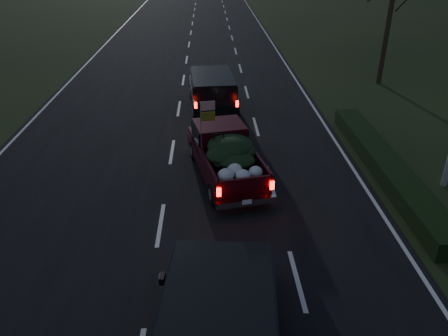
{
  "coord_description": "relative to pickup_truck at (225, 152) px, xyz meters",
  "views": [
    {
      "loc": [
        1.48,
        -10.7,
        7.48
      ],
      "look_at": [
        1.92,
        1.08,
        1.3
      ],
      "focal_mm": 35.0,
      "sensor_mm": 36.0,
      "label": 1
    }
  ],
  "objects": [
    {
      "name": "ground",
      "position": [
        -2.03,
        -2.99,
        -0.94
      ],
      "size": [
        120.0,
        120.0,
        0.0
      ],
      "primitive_type": "plane",
      "color": "black",
      "rests_on": "ground"
    },
    {
      "name": "road_asphalt",
      "position": [
        -2.03,
        -2.99,
        -0.93
      ],
      "size": [
        14.0,
        120.0,
        0.02
      ],
      "primitive_type": "cube",
      "color": "black",
      "rests_on": "ground"
    },
    {
      "name": "hedge_row",
      "position": [
        5.77,
        0.01,
        -0.64
      ],
      "size": [
        1.0,
        10.0,
        0.6
      ],
      "primitive_type": "cube",
      "color": "black",
      "rests_on": "ground"
    },
    {
      "name": "pickup_truck",
      "position": [
        0.0,
        0.0,
        0.0
      ],
      "size": [
        2.77,
        5.07,
        2.52
      ],
      "rotation": [
        0.0,
        0.0,
        0.21
      ],
      "color": "#39070F",
      "rests_on": "ground"
    },
    {
      "name": "lead_suv",
      "position": [
        -0.36,
        6.97,
        0.12
      ],
      "size": [
        2.39,
        5.04,
        1.41
      ],
      "rotation": [
        0.0,
        0.0,
        0.07
      ],
      "color": "black",
      "rests_on": "ground"
    },
    {
      "name": "rear_suv",
      "position": [
        -0.45,
        -7.98,
        0.16
      ],
      "size": [
        2.58,
        5.27,
        1.46
      ],
      "rotation": [
        0.0,
        0.0,
        -0.09
      ],
      "color": "black",
      "rests_on": "ground"
    }
  ]
}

